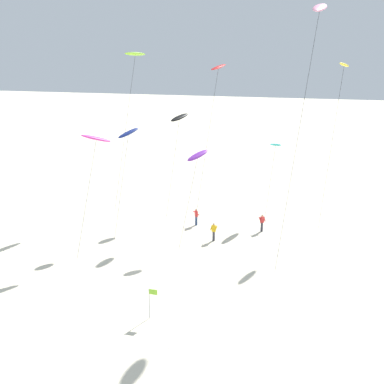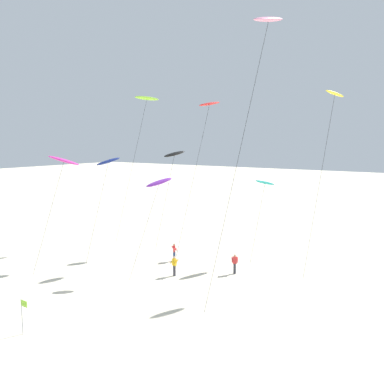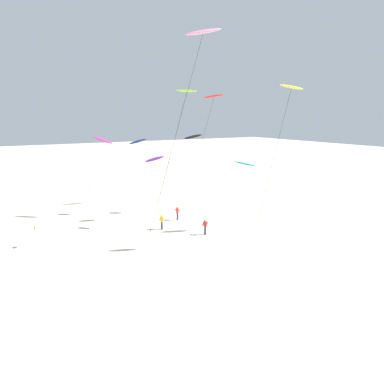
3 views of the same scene
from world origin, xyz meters
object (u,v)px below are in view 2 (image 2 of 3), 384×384
Objects in this scene: kite_purple at (159,183)px; kite_flyer_middle at (174,252)px; kite_navy at (108,162)px; kite_black at (174,154)px; kite_yellow at (334,96)px; marker_flag at (23,310)px; kite_flyer_furthest at (235,263)px; kite_flyer_nearest at (174,265)px; kite_magenta at (64,161)px; kite_pink at (268,21)px; kite_lime at (147,100)px; kite_teal at (265,183)px; kite_red at (209,105)px.

kite_flyer_middle is at bearing 105.28° from kite_purple.
kite_navy is 5.76× the size of kite_flyer_middle.
kite_black is 6.99m from kite_navy.
kite_yellow reaches higher than kite_flyer_middle.
kite_black is at bearing 100.55° from marker_flag.
kite_yellow is 7.21× the size of marker_flag.
kite_flyer_furthest is (8.92, -3.77, -8.76)m from kite_black.
kite_yellow is 9.07× the size of kite_flyer_furthest.
kite_magenta is at bearing -158.96° from kite_flyer_nearest.
kite_pink is 9.34× the size of marker_flag.
kite_pink is 1.29× the size of kite_yellow.
kite_navy is at bearing -74.43° from kite_lime.
marker_flag is at bearing -108.30° from kite_flyer_furthest.
kite_pink is at bearing -27.25° from kite_black.
kite_flyer_nearest is at bearing -119.73° from kite_teal.
kite_pink reaches higher than kite_navy.
kite_black is (-3.55, 7.02, 2.04)m from kite_purple.
kite_navy is at bearing -167.61° from kite_flyer_furthest.
kite_pink is 19.54m from kite_flyer_nearest.
marker_flag is (1.01, -15.93, 0.60)m from kite_flyer_middle.
kite_flyer_nearest is at bearing -140.82° from kite_yellow.
kite_lime is 21.12m from kite_flyer_furthest.
kite_purple is 4.89× the size of kite_flyer_middle.
kite_magenta is (-1.11, -4.06, 0.21)m from kite_navy.
kite_purple is 0.85× the size of kite_navy.
kite_red reaches higher than kite_purple.
kite_pink is at bearing -67.42° from kite_teal.
kite_teal is at bearing 5.09° from kite_black.
kite_magenta reaches higher than kite_purple.
marker_flag reaches higher than kite_flyer_middle.
kite_black reaches higher than kite_flyer_furthest.
kite_red is (0.15, 7.63, 6.77)m from kite_purple.
kite_yellow is (11.55, 8.28, 6.98)m from kite_purple.
kite_flyer_middle is at bearing -146.14° from kite_teal.
kite_red is 0.93× the size of kite_lime.
kite_navy reaches higher than kite_flyer_furthest.
kite_black is 15.94m from kite_yellow.
kite_red is (-8.80, 7.06, -4.55)m from kite_pink.
kite_teal is at bearing 39.94° from kite_magenta.
kite_flyer_middle is at bearing -103.54° from kite_red.
kite_lime is 7.61× the size of marker_flag.
kite_pink is at bearing 3.95° from kite_flyer_nearest.
kite_flyer_nearest is (1.32, -7.57, -13.49)m from kite_red.
kite_yellow reaches higher than marker_flag.
kite_flyer_furthest is at bearing -140.90° from kite_yellow.
kite_navy reaches higher than kite_flyer_middle.
kite_flyer_middle is 0.80× the size of marker_flag.
kite_flyer_nearest is at bearing -54.20° from kite_black.
kite_yellow is 9.28m from kite_teal.
kite_yellow is at bearing 22.97° from kite_navy.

